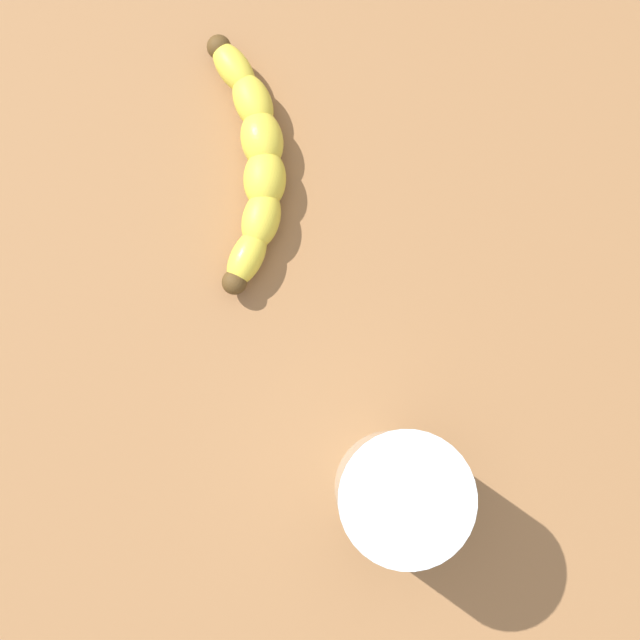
# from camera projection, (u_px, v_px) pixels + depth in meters

# --- Properties ---
(wooden_tabletop) EXTENTS (1.20, 1.20, 0.03)m
(wooden_tabletop) POSITION_uv_depth(u_px,v_px,m) (279.00, 353.00, 0.72)
(wooden_tabletop) COLOR #91623B
(wooden_tabletop) RESTS_ON ground
(banana) EXTENTS (0.23, 0.07, 0.04)m
(banana) POSITION_uv_depth(u_px,v_px,m) (255.00, 160.00, 0.71)
(banana) COLOR yellow
(banana) RESTS_ON wooden_tabletop
(smoothie_glass) EXTENTS (0.09, 0.09, 0.13)m
(smoothie_glass) POSITION_uv_depth(u_px,v_px,m) (399.00, 493.00, 0.62)
(smoothie_glass) COLOR silver
(smoothie_glass) RESTS_ON wooden_tabletop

